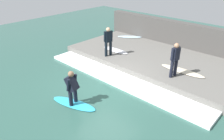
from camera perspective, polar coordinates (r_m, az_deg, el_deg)
name	(u,v)px	position (r m, az deg, el deg)	size (l,w,h in m)	color
ground_plane	(106,87)	(9.48, -1.56, -4.54)	(28.00, 28.00, 0.00)	#2D564C
concrete_ledge	(153,59)	(11.96, 10.55, 2.84)	(4.40, 9.14, 0.37)	#66635E
back_wall	(176,36)	(13.76, 16.42, 8.45)	(0.50, 9.60, 1.78)	#474442
wave_foam_crest	(119,79)	(10.00, 1.82, -2.40)	(1.12, 8.68, 0.13)	white
surfboard_riding	(74,104)	(8.53, -9.96, -8.66)	(1.03, 1.98, 0.06)	#2DADD1
surfer_riding	(72,86)	(8.11, -10.38, -4.15)	(0.51, 0.51, 1.35)	black
surfer_waiting_near	(175,58)	(9.59, 16.13, 2.98)	(0.51, 0.26, 1.53)	black
surfboard_waiting_near	(182,71)	(10.49, 17.84, -0.19)	(0.56, 2.10, 0.06)	beige
surfer_waiting_far	(108,40)	(11.43, -0.98, 7.81)	(0.52, 0.33, 1.53)	black
surfboard_waiting_far	(115,50)	(12.39, 0.89, 5.22)	(0.55, 1.72, 0.06)	silver
surfboard_spare	(130,37)	(14.77, 4.62, 8.66)	(1.36, 1.58, 0.06)	silver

